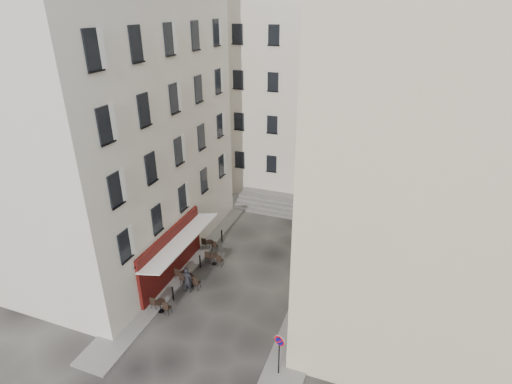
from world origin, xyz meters
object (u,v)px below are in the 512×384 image
at_px(bistro_table_a, 161,305).
at_px(bistro_table_b, 190,281).
at_px(no_parking_sign, 279,348).
at_px(pedestrian, 187,280).

bearing_deg(bistro_table_a, bistro_table_b, 78.76).
distance_m(bistro_table_a, bistro_table_b, 2.59).
distance_m(no_parking_sign, bistro_table_a, 7.96).
bearing_deg(pedestrian, no_parking_sign, 145.44).
relative_size(no_parking_sign, bistro_table_a, 1.90).
relative_size(no_parking_sign, pedestrian, 1.39).
xyz_separation_m(no_parking_sign, bistro_table_a, (-7.64, 1.85, -1.27)).
height_order(bistro_table_b, pedestrian, pedestrian).
height_order(bistro_table_a, bistro_table_b, bistro_table_b).
height_order(no_parking_sign, bistro_table_b, no_parking_sign).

